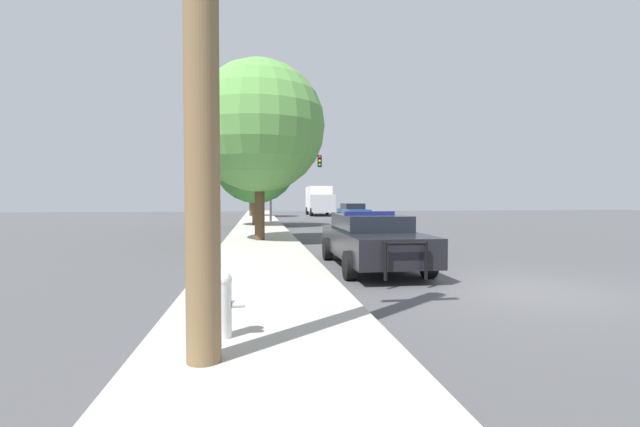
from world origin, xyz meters
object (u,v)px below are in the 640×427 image
utility_pole (201,0)px  car_background_oncoming (353,212)px  fire_hydrant (222,302)px  tree_sidewalk_far (251,170)px  tree_sidewalk_near (259,127)px  box_truck (319,200)px  traffic_light (291,173)px  tree_sidewalk_mid (256,161)px  police_car (371,239)px

utility_pole → car_background_oncoming: bearing=74.3°
fire_hydrant → tree_sidewalk_far: (-0.23, 37.71, 4.11)m
utility_pole → tree_sidewalk_near: 13.20m
fire_hydrant → tree_sidewalk_far: size_ratio=0.12×
tree_sidewalk_far → fire_hydrant: bearing=-89.7°
utility_pole → box_truck: (7.37, 42.59, -2.11)m
tree_sidewalk_near → car_background_oncoming: bearing=64.3°
traffic_light → box_truck: traffic_light is taller
utility_pole → tree_sidewalk_far: 38.47m
tree_sidewalk_far → tree_sidewalk_mid: tree_sidewalk_far is taller
utility_pole → tree_sidewalk_near: tree_sidewalk_near is taller
box_truck → tree_sidewalk_far: (-7.47, -4.13, 2.97)m
fire_hydrant → box_truck: 42.48m
tree_sidewalk_mid → utility_pole: bearing=-91.1°
fire_hydrant → traffic_light: traffic_light is taller
traffic_light → tree_sidewalk_mid: tree_sidewalk_mid is taller
car_background_oncoming → box_truck: size_ratio=0.59×
fire_hydrant → car_background_oncoming: 28.85m
police_car → traffic_light: (-0.43, 21.43, 3.04)m
tree_sidewalk_far → utility_pole: bearing=-89.8°
police_car → car_background_oncoming: size_ratio=1.13×
tree_sidewalk_far → tree_sidewalk_mid: 15.09m
car_background_oncoming → utility_pole: bearing=74.2°
fire_hydrant → utility_pole: size_ratio=0.11×
box_truck → fire_hydrant: bearing=81.5°
box_truck → tree_sidewalk_mid: (-6.92, -19.21, 2.53)m
box_truck → tree_sidewalk_far: tree_sidewalk_far is taller
tree_sidewalk_far → tree_sidewalk_near: 25.32m
fire_hydrant → tree_sidewalk_mid: (0.33, 22.63, 3.67)m
car_background_oncoming → tree_sidewalk_far: size_ratio=0.68×
fire_hydrant → traffic_light: 27.45m
car_background_oncoming → traffic_light: bearing=7.4°
tree_sidewalk_mid → tree_sidewalk_far: bearing=92.1°
fire_hydrant → car_background_oncoming: size_ratio=0.17×
fire_hydrant → box_truck: size_ratio=0.10×
utility_pole → box_truck: bearing=80.2°
fire_hydrant → utility_pole: 3.34m
car_background_oncoming → tree_sidewalk_near: (-7.39, -15.35, 3.97)m
police_car → fire_hydrant: (-3.40, -5.67, -0.19)m
tree_sidewalk_mid → tree_sidewalk_near: (0.19, -10.23, 0.52)m
police_car → utility_pole: 7.94m
traffic_light → tree_sidewalk_mid: size_ratio=0.76×
utility_pole → traffic_light: bearing=83.7°
box_truck → tree_sidewalk_far: 9.04m
car_background_oncoming → box_truck: box_truck is taller
police_car → tree_sidewalk_mid: (-3.07, 16.96, 3.48)m
utility_pole → car_background_oncoming: 29.76m
fire_hydrant → utility_pole: (-0.12, -0.75, 3.25)m
traffic_light → box_truck: (4.27, 14.74, -2.09)m
police_car → tree_sidewalk_far: 32.48m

